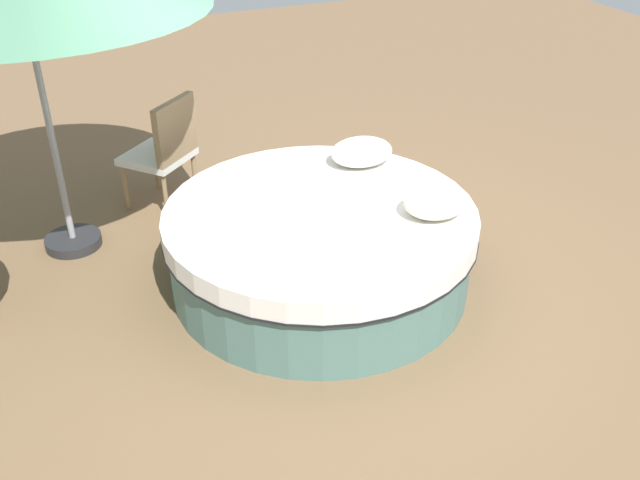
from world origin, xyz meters
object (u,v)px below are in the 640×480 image
object	(u,v)px
throw_pillow_0	(435,201)
patio_chair	(166,146)
throw_pillow_1	(361,152)
round_bed	(320,246)

from	to	relation	value
throw_pillow_0	patio_chair	size ratio (longest dim) A/B	0.46
throw_pillow_0	throw_pillow_1	world-z (taller)	throw_pillow_1
throw_pillow_1	patio_chair	bearing A→B (deg)	-38.86
round_bed	throw_pillow_0	distance (m)	0.88
round_bed	patio_chair	size ratio (longest dim) A/B	2.26
patio_chair	throw_pillow_1	bearing A→B (deg)	-80.54
throw_pillow_0	patio_chair	xyz separation A→B (m)	(1.42, -1.99, -0.15)
round_bed	throw_pillow_0	xyz separation A→B (m)	(-0.70, 0.37, 0.40)
throw_pillow_1	patio_chair	xyz separation A→B (m)	(1.31, -1.06, -0.15)
round_bed	throw_pillow_0	bearing A→B (deg)	152.10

